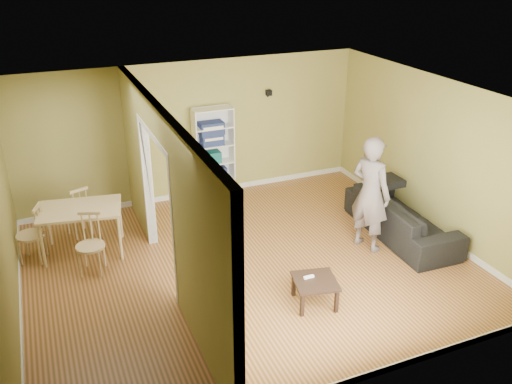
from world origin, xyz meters
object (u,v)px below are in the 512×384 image
person (371,184)px  dining_table (80,213)px  sofa (402,211)px  chair_near (90,245)px  coffee_table (315,284)px  bookshelf (213,153)px  chair_left (30,234)px  chair_far (77,210)px

person → dining_table: (-4.21, 1.58, -0.41)m
sofa → dining_table: (-4.95, 1.47, 0.25)m
person → chair_near: size_ratio=2.39×
person → coffee_table: person is taller
sofa → bookshelf: (-2.38, 2.70, 0.45)m
person → chair_left: 5.26m
dining_table → chair_near: chair_near is taller
person → chair_left: person is taller
bookshelf → chair_near: (-2.54, -1.89, -0.42)m
coffee_table → dining_table: size_ratio=0.46×
person → sofa: bearing=-102.5°
dining_table → sofa: bearing=-16.5°
bookshelf → chair_left: (-3.33, -1.20, -0.42)m
bookshelf → dining_table: (-2.57, -1.24, -0.19)m
sofa → coffee_table: 2.53m
sofa → bookshelf: size_ratio=1.30×
coffee_table → chair_far: chair_far is taller
chair_left → chair_near: 1.05m
chair_far → chair_left: bearing=17.1°
bookshelf → coffee_table: 3.90m
person → chair_far: size_ratio=2.48×
chair_near → dining_table: bearing=113.6°
person → chair_far: person is taller
person → chair_near: bearing=56.5°
person → bookshelf: 3.26m
sofa → coffee_table: (-2.25, -1.15, -0.12)m
bookshelf → chair_near: size_ratio=1.92×
bookshelf → chair_far: size_ratio=1.99×
bookshelf → chair_far: bearing=-166.9°
coffee_table → chair_near: size_ratio=0.61×
chair_far → coffee_table: bearing=108.6°
sofa → chair_far: bearing=69.5°
sofa → person: size_ratio=1.04×
chair_near → coffee_table: bearing=-16.0°
sofa → chair_left: (-5.72, 1.50, 0.03)m
sofa → dining_table: sofa is taller
chair_left → chair_near: (0.80, -0.69, -0.00)m
sofa → chair_left: chair_left is taller
sofa → dining_table: size_ratio=1.86×
chair_left → person: bearing=91.8°
person → bookshelf: (-1.63, 2.82, -0.22)m
bookshelf → chair_near: bookshelf is taller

